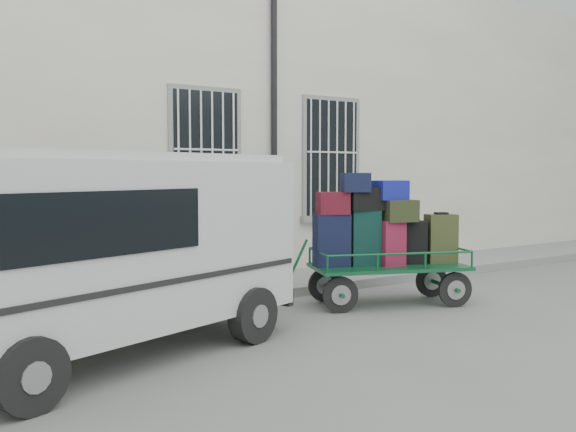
# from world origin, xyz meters

# --- Properties ---
(ground) EXTENTS (80.00, 80.00, 0.00)m
(ground) POSITION_xyz_m (0.00, 0.00, 0.00)
(ground) COLOR slate
(ground) RESTS_ON ground
(building) EXTENTS (24.00, 5.15, 6.00)m
(building) POSITION_xyz_m (0.00, 5.50, 3.00)
(building) COLOR beige
(building) RESTS_ON ground
(sidewalk) EXTENTS (24.00, 1.70, 0.15)m
(sidewalk) POSITION_xyz_m (0.00, 2.20, 0.07)
(sidewalk) COLOR gray
(sidewalk) RESTS_ON ground
(luggage_cart) EXTENTS (2.70, 1.78, 1.97)m
(luggage_cart) POSITION_xyz_m (1.12, 0.19, 0.98)
(luggage_cart) COLOR black
(luggage_cart) RESTS_ON ground
(van) EXTENTS (4.66, 3.07, 2.19)m
(van) POSITION_xyz_m (-3.19, -0.19, 1.25)
(van) COLOR silver
(van) RESTS_ON ground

